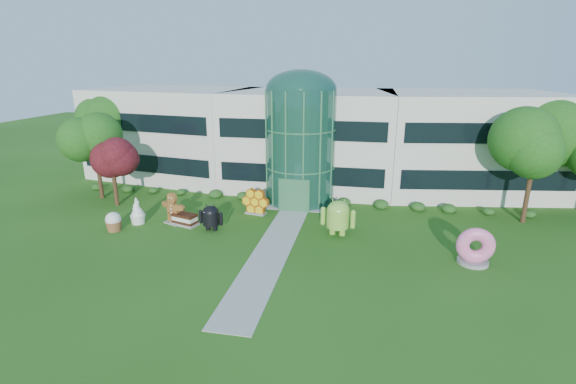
% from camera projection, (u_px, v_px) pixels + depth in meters
% --- Properties ---
extents(ground, '(140.00, 140.00, 0.00)m').
position_uv_depth(ground, '(268.00, 258.00, 26.61)').
color(ground, '#215114').
rests_on(ground, ground).
extents(building, '(46.00, 15.00, 9.30)m').
position_uv_depth(building, '(311.00, 138.00, 42.08)').
color(building, beige).
rests_on(building, ground).
extents(atrium, '(6.00, 6.00, 9.80)m').
position_uv_depth(atrium, '(301.00, 147.00, 36.39)').
color(atrium, '#194738').
rests_on(atrium, ground).
extents(walkway, '(2.40, 20.00, 0.04)m').
position_uv_depth(walkway, '(275.00, 245.00, 28.48)').
color(walkway, '#9E9E93').
rests_on(walkway, ground).
extents(tree_red, '(4.00, 4.00, 6.00)m').
position_uv_depth(tree_red, '(113.00, 172.00, 35.66)').
color(tree_red, '#3F0C14').
rests_on(tree_red, ground).
extents(trees_backdrop, '(52.00, 8.00, 8.40)m').
position_uv_depth(trees_backdrop, '(302.00, 152.00, 37.54)').
color(trees_backdrop, '#234F13').
rests_on(trees_backdrop, ground).
extents(android_green, '(2.86, 2.10, 3.00)m').
position_uv_depth(android_green, '(338.00, 215.00, 29.85)').
color(android_green, '#83BD3C').
rests_on(android_green, ground).
extents(android_black, '(2.06, 1.46, 2.24)m').
position_uv_depth(android_black, '(211.00, 216.00, 30.74)').
color(android_black, black).
rests_on(android_black, ground).
extents(donut, '(2.34, 1.14, 2.42)m').
position_uv_depth(donut, '(475.00, 245.00, 25.58)').
color(donut, '#D65193').
rests_on(donut, ground).
extents(gingerbread, '(2.90, 2.04, 2.50)m').
position_uv_depth(gingerbread, '(173.00, 208.00, 32.07)').
color(gingerbread, brown).
rests_on(gingerbread, ground).
extents(ice_cream_sandwich, '(2.25, 1.57, 0.91)m').
position_uv_depth(ice_cream_sandwich, '(185.00, 219.00, 31.94)').
color(ice_cream_sandwich, black).
rests_on(ice_cream_sandwich, ground).
extents(honeycomb, '(2.60, 1.32, 1.95)m').
position_uv_depth(honeycomb, '(256.00, 203.00, 34.14)').
color(honeycomb, yellow).
rests_on(honeycomb, ground).
extents(froyo, '(1.38, 1.38, 2.09)m').
position_uv_depth(froyo, '(137.00, 211.00, 32.08)').
color(froyo, white).
rests_on(froyo, ground).
extents(cupcake, '(1.46, 1.46, 1.45)m').
position_uv_depth(cupcake, '(113.00, 221.00, 30.77)').
color(cupcake, white).
rests_on(cupcake, ground).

